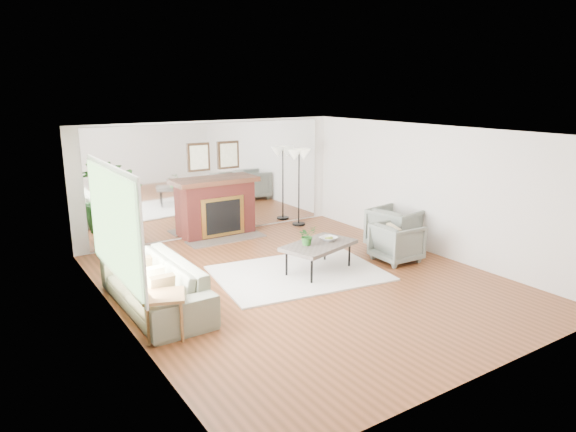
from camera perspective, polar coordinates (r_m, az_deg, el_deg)
ground at (r=8.73m, az=1.82°, el=-7.26°), size 7.00×7.00×0.00m
wall_left at (r=7.13m, az=-18.23°, el=-2.30°), size 0.02×7.00×2.50m
wall_right at (r=10.33m, az=15.63°, el=2.80°), size 0.02×7.00×2.50m
wall_back at (r=11.34m, az=-8.29°, el=4.13°), size 6.00×0.02×2.50m
mirror_panel at (r=11.32m, az=-8.25°, el=4.12°), size 5.40×0.04×2.40m
window_panel at (r=7.49m, az=-18.88°, el=-0.79°), size 0.04×2.40×1.50m
fireplace at (r=11.25m, az=-7.69°, el=1.01°), size 1.85×0.83×2.05m
area_rug at (r=9.05m, az=1.20°, el=-6.38°), size 3.10×2.41×0.03m
coffee_table at (r=9.01m, az=3.46°, el=-3.34°), size 1.48×1.11×0.53m
sofa at (r=7.87m, az=-14.60°, el=-7.40°), size 0.98×2.44×0.71m
armchair_back at (r=10.58m, az=11.86°, el=-1.34°), size 1.07×1.05×0.84m
armchair_front at (r=9.83m, az=12.00°, el=-2.87°), size 0.83×0.81×0.73m
side_table at (r=6.90m, az=-13.59°, el=-9.20°), size 0.67×0.67×0.59m
potted_ficus at (r=10.08m, az=-18.18°, el=0.54°), size 1.03×1.03×1.76m
floor_lamp at (r=11.93m, az=1.23°, el=6.17°), size 0.59×0.33×1.80m
tabletop_plant at (r=8.87m, az=2.14°, el=-2.18°), size 0.33×0.29×0.34m
fruit_bowl at (r=9.16m, az=4.56°, el=-2.54°), size 0.31×0.31×0.07m
book at (r=9.24m, az=4.12°, el=-2.54°), size 0.27×0.32×0.02m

